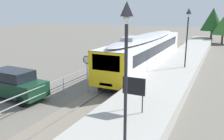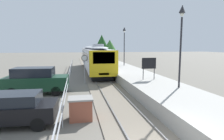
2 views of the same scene
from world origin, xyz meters
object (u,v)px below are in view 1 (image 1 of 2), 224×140
commuter_train (147,49)px  platform_lamp_near_end (126,50)px  platform_lamp_mid_platform (188,27)px  speed_limit_sign (87,65)px  platform_notice_board (134,87)px  parked_suv_dark_green (15,84)px

commuter_train → platform_lamp_near_end: bearing=-75.6°
platform_lamp_near_end → platform_lamp_mid_platform: 14.74m
platform_lamp_near_end → speed_limit_sign: platform_lamp_near_end is taller
platform_lamp_mid_platform → platform_notice_board: platform_lamp_mid_platform is taller
commuter_train → platform_lamp_mid_platform: 4.95m
speed_limit_sign → commuter_train: bearing=78.6°
platform_lamp_near_end → platform_lamp_mid_platform: size_ratio=1.00×
platform_lamp_mid_platform → speed_limit_sign: size_ratio=1.91×
platform_lamp_near_end → parked_suv_dark_green: size_ratio=1.14×
commuter_train → platform_lamp_near_end: (4.11, -15.97, 2.48)m
commuter_train → parked_suv_dark_green: size_ratio=4.08×
platform_lamp_near_end → platform_notice_board: bearing=104.8°
commuter_train → platform_lamp_near_end: platform_lamp_near_end is taller
commuter_train → platform_lamp_mid_platform: size_ratio=3.58×
commuter_train → platform_lamp_near_end: size_ratio=3.58×
platform_lamp_near_end → parked_suv_dark_green: 11.01m
speed_limit_sign → parked_suv_dark_green: (-3.84, -3.33, -1.06)m
commuter_train → speed_limit_sign: bearing=-101.4°
platform_lamp_near_end → platform_notice_board: (-0.86, 3.24, -2.44)m
parked_suv_dark_green → platform_lamp_mid_platform: bearing=48.6°
commuter_train → platform_lamp_mid_platform: (4.11, -1.23, 2.48)m
platform_lamp_near_end → platform_lamp_mid_platform: bearing=90.0°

